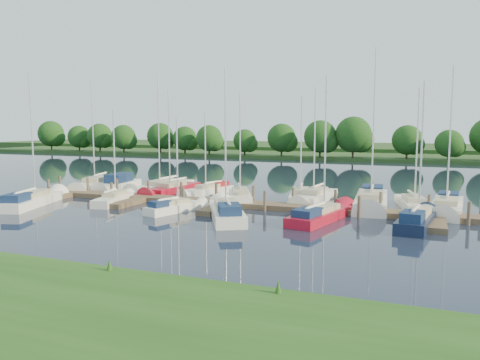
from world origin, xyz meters
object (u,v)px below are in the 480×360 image
(sailboat_n_5, at_px, (240,198))
(sailboat_s_2, at_px, (175,208))
(motorboat, at_px, (118,185))
(sailboat_n_0, at_px, (96,186))
(dock, at_px, (226,205))

(sailboat_n_5, height_order, sailboat_s_2, sailboat_n_5)
(motorboat, relative_size, sailboat_s_2, 0.94)
(motorboat, xyz_separation_m, sailboat_n_5, (14.79, -2.47, -0.12))
(motorboat, bearing_deg, sailboat_s_2, 136.06)
(motorboat, bearing_deg, sailboat_n_5, 164.58)
(sailboat_n_0, xyz_separation_m, sailboat_n_5, (17.24, -2.00, -0.01))
(sailboat_n_0, height_order, sailboat_n_5, sailboat_n_0)
(sailboat_s_2, bearing_deg, sailboat_n_0, 166.01)
(sailboat_s_2, bearing_deg, motorboat, 159.66)
(sailboat_n_0, relative_size, motorboat, 1.65)
(sailboat_n_0, height_order, motorboat, sailboat_n_0)
(sailboat_n_0, bearing_deg, motorboat, 175.60)
(motorboat, bearing_deg, dock, 152.38)
(dock, distance_m, motorboat, 15.97)
(sailboat_n_5, bearing_deg, sailboat_s_2, 44.29)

